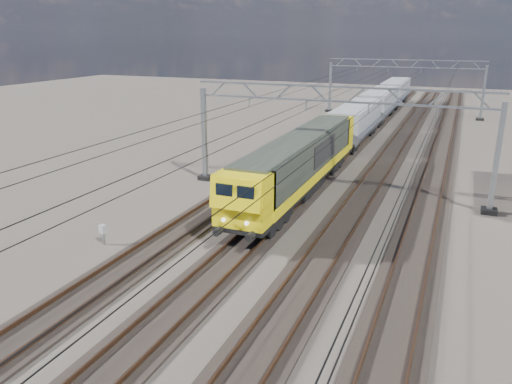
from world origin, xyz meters
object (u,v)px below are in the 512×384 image
at_px(catenary_gantry_far, 403,85).
at_px(trackside_cabinet, 103,230).
at_px(catenary_gantry_mid, 335,137).
at_px(hopper_wagon_third, 395,91).
at_px(locomotive, 300,161).
at_px(hopper_wagon_mid, 380,102).
at_px(hopper_wagon_lead, 356,120).

bearing_deg(catenary_gantry_far, trackside_cabinet, -100.18).
bearing_deg(catenary_gantry_mid, hopper_wagon_third, 92.54).
relative_size(catenary_gantry_mid, trackside_cabinet, 18.96).
relative_size(catenary_gantry_far, trackside_cabinet, 18.96).
bearing_deg(hopper_wagon_third, locomotive, -90.00).
bearing_deg(catenary_gantry_mid, trackside_cabinet, -124.90).
xyz_separation_m(hopper_wagon_mid, hopper_wagon_third, (0.00, 14.20, 0.00)).
distance_m(catenary_gantry_mid, hopper_wagon_lead, 16.97).
bearing_deg(locomotive, hopper_wagon_mid, 90.00).
height_order(catenary_gantry_far, trackside_cabinet, catenary_gantry_far).
bearing_deg(hopper_wagon_third, hopper_wagon_mid, -90.00).
xyz_separation_m(catenary_gantry_mid, catenary_gantry_far, (0.00, 36.00, 0.00)).
relative_size(catenary_gantry_mid, catenary_gantry_far, 1.00).
xyz_separation_m(catenary_gantry_mid, hopper_wagon_third, (-2.00, 45.16, -1.67)).
height_order(catenary_gantry_far, hopper_wagon_third, catenary_gantry_far).
relative_size(catenary_gantry_far, hopper_wagon_third, 1.53).
bearing_deg(trackside_cabinet, locomotive, 77.38).
distance_m(catenary_gantry_far, locomotive, 37.02).
xyz_separation_m(catenary_gantry_far, trackside_cabinet, (-8.70, -48.47, -3.12)).
bearing_deg(trackside_cabinet, hopper_wagon_mid, 98.76).
bearing_deg(trackside_cabinet, hopper_wagon_lead, 94.62).
distance_m(hopper_wagon_lead, trackside_cabinet, 30.03).
xyz_separation_m(catenary_gantry_mid, locomotive, (-2.00, -0.93, -1.58)).
height_order(hopper_wagon_lead, hopper_wagon_mid, same).
bearing_deg(hopper_wagon_mid, hopper_wagon_third, 90.00).
distance_m(catenary_gantry_far, hopper_wagon_lead, 19.41).
bearing_deg(hopper_wagon_third, trackside_cabinet, -96.63).
relative_size(locomotive, trackside_cabinet, 20.11).
xyz_separation_m(catenary_gantry_mid, hopper_wagon_mid, (-2.00, 30.96, -1.67)).
height_order(hopper_wagon_lead, hopper_wagon_third, same).
height_order(catenary_gantry_mid, hopper_wagon_mid, catenary_gantry_mid).
bearing_deg(hopper_wagon_mid, hopper_wagon_lead, -90.00).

